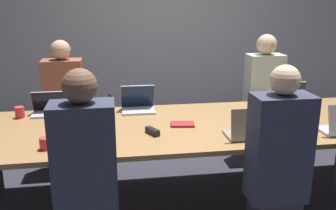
# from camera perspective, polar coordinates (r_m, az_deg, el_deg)

# --- Properties ---
(ground_plane) EXTENTS (24.00, 24.00, 0.00)m
(ground_plane) POSITION_cam_1_polar(r_m,az_deg,el_deg) (3.59, 3.24, -14.33)
(ground_plane) COLOR #2D2D38
(curtain_wall) EXTENTS (12.00, 0.06, 2.80)m
(curtain_wall) POSITION_cam_1_polar(r_m,az_deg,el_deg) (5.18, -1.38, 11.54)
(curtain_wall) COLOR #ADADB2
(curtain_wall) RESTS_ON ground_plane
(conference_table) EXTENTS (3.91, 1.24, 0.76)m
(conference_table) POSITION_cam_1_polar(r_m,az_deg,el_deg) (3.29, 3.44, -3.74)
(conference_table) COLOR #9E7547
(conference_table) RESTS_ON ground_plane
(laptop_near_left) EXTENTS (0.36, 0.27, 0.27)m
(laptop_near_left) POSITION_cam_1_polar(r_m,az_deg,el_deg) (2.74, -12.57, -5.35)
(laptop_near_left) COLOR #333338
(laptop_near_left) RESTS_ON conference_table
(person_near_left) EXTENTS (0.40, 0.24, 1.42)m
(person_near_left) POSITION_cam_1_polar(r_m,az_deg,el_deg) (2.50, -12.38, -11.16)
(person_near_left) COLOR #2D2D38
(person_near_left) RESTS_ON ground_plane
(cup_near_left) EXTENTS (0.09, 0.09, 0.09)m
(cup_near_left) POSITION_cam_1_polar(r_m,az_deg,el_deg) (2.87, -18.16, -5.57)
(cup_near_left) COLOR red
(cup_near_left) RESTS_ON conference_table
(laptop_far_right) EXTENTS (0.36, 0.24, 0.24)m
(laptop_far_right) POSITION_cam_1_polar(r_m,az_deg,el_deg) (3.96, 17.90, 0.83)
(laptop_far_right) COLOR silver
(laptop_far_right) RESTS_ON conference_table
(person_far_right) EXTENTS (0.40, 0.24, 1.43)m
(person_far_right) POSITION_cam_1_polar(r_m,az_deg,el_deg) (4.42, 14.23, 0.94)
(person_far_right) COLOR #2D2D38
(person_far_right) RESTS_ON ground_plane
(cup_near_right) EXTENTS (0.09, 0.09, 0.08)m
(cup_near_right) POSITION_cam_1_polar(r_m,az_deg,el_deg) (3.28, 20.57, -3.09)
(cup_near_right) COLOR white
(cup_near_right) RESTS_ON conference_table
(laptop_far_midleft) EXTENTS (0.32, 0.25, 0.25)m
(laptop_far_midleft) POSITION_cam_1_polar(r_m,az_deg,el_deg) (3.63, -4.60, 0.25)
(laptop_far_midleft) COLOR #B7B7BC
(laptop_far_midleft) RESTS_ON conference_table
(bottle_far_midleft) EXTENTS (0.06, 0.06, 0.21)m
(bottle_far_midleft) POSITION_cam_1_polar(r_m,az_deg,el_deg) (3.50, -8.77, -0.22)
(bottle_far_midleft) COLOR black
(bottle_far_midleft) RESTS_ON conference_table
(laptop_far_left) EXTENTS (0.35, 0.22, 0.22)m
(laptop_far_left) POSITION_cam_1_polar(r_m,az_deg,el_deg) (3.68, -17.39, -0.36)
(laptop_far_left) COLOR #B7B7BC
(laptop_far_left) RESTS_ON conference_table
(person_far_left) EXTENTS (0.40, 0.24, 1.41)m
(person_far_left) POSITION_cam_1_polar(r_m,az_deg,el_deg) (4.09, -15.40, -0.62)
(person_far_left) COLOR #2D2D38
(person_far_left) RESTS_ON ground_plane
(cup_far_left) EXTENTS (0.08, 0.08, 0.10)m
(cup_far_left) POSITION_cam_1_polar(r_m,az_deg,el_deg) (3.67, -21.66, -1.04)
(cup_far_left) COLOR red
(cup_far_left) RESTS_ON conference_table
(laptop_near_midright) EXTENTS (0.34, 0.25, 0.26)m
(laptop_near_midright) POSITION_cam_1_polar(r_m,az_deg,el_deg) (2.98, 12.30, -3.68)
(laptop_near_midright) COLOR gray
(laptop_near_midright) RESTS_ON conference_table
(person_near_midright) EXTENTS (0.40, 0.24, 1.40)m
(person_near_midright) POSITION_cam_1_polar(r_m,az_deg,el_deg) (2.73, 16.32, -9.24)
(person_near_midright) COLOR #2D2D38
(person_near_midright) RESTS_ON ground_plane
(bottle_near_midright) EXTENTS (0.07, 0.07, 0.23)m
(bottle_near_midright) POSITION_cam_1_polar(r_m,az_deg,el_deg) (3.17, 16.20, -2.25)
(bottle_near_midright) COLOR #ADD1E0
(bottle_near_midright) RESTS_ON conference_table
(stapler) EXTENTS (0.11, 0.15, 0.05)m
(stapler) POSITION_cam_1_polar(r_m,az_deg,el_deg) (3.01, -2.38, -4.04)
(stapler) COLOR black
(stapler) RESTS_ON conference_table
(notebook) EXTENTS (0.22, 0.16, 0.02)m
(notebook) POSITION_cam_1_polar(r_m,az_deg,el_deg) (3.23, 2.22, -2.95)
(notebook) COLOR maroon
(notebook) RESTS_ON conference_table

